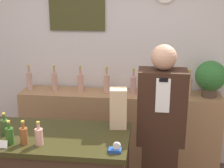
{
  "coord_description": "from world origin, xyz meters",
  "views": [
    {
      "loc": [
        0.41,
        -1.59,
        2.04
      ],
      "look_at": [
        0.08,
        1.15,
        1.22
      ],
      "focal_mm": 50.0,
      "sensor_mm": 36.0,
      "label": 1
    }
  ],
  "objects": [
    {
      "name": "shelf_bottle_0",
      "position": [
        -0.97,
        1.76,
        1.05
      ],
      "size": [
        0.07,
        0.07,
        0.29
      ],
      "color": "tan",
      "rests_on": "back_shelf"
    },
    {
      "name": "shelf_bottle_1",
      "position": [
        -0.66,
        1.77,
        1.05
      ],
      "size": [
        0.07,
        0.07,
        0.29
      ],
      "color": "tan",
      "rests_on": "back_shelf"
    },
    {
      "name": "shelf_bottle_6",
      "position": [
        0.86,
        1.76,
        1.05
      ],
      "size": [
        0.07,
        0.07,
        0.29
      ],
      "color": "tan",
      "rests_on": "back_shelf"
    },
    {
      "name": "back_wall",
      "position": [
        -0.0,
        2.0,
        1.35
      ],
      "size": [
        5.2,
        0.09,
        2.7
      ],
      "color": "silver",
      "rests_on": "ground_plane"
    },
    {
      "name": "paper_bag",
      "position": [
        0.18,
        0.75,
        1.14
      ],
      "size": [
        0.15,
        0.14,
        0.33
      ],
      "color": "tan",
      "rests_on": "display_counter"
    },
    {
      "name": "shelf_bottle_5",
      "position": [
        0.55,
        1.77,
        1.05
      ],
      "size": [
        0.07,
        0.07,
        0.29
      ],
      "color": "tan",
      "rests_on": "back_shelf"
    },
    {
      "name": "counter_bottle_2",
      "position": [
        -0.68,
        0.51,
        1.04
      ],
      "size": [
        0.06,
        0.06,
        0.18
      ],
      "color": "#335225",
      "rests_on": "display_counter"
    },
    {
      "name": "back_shelf",
      "position": [
        0.09,
        1.75,
        0.47
      ],
      "size": [
        2.28,
        0.38,
        0.94
      ],
      "color": "#9E754C",
      "rests_on": "ground_plane"
    },
    {
      "name": "shelf_bottle_2",
      "position": [
        -0.36,
        1.77,
        1.05
      ],
      "size": [
        0.07,
        0.07,
        0.29
      ],
      "color": "tan",
      "rests_on": "back_shelf"
    },
    {
      "name": "potted_plant",
      "position": [
        1.08,
        1.75,
        1.16
      ],
      "size": [
        0.33,
        0.33,
        0.4
      ],
      "color": "#4C3D2D",
      "rests_on": "back_shelf"
    },
    {
      "name": "shopkeeper",
      "position": [
        0.53,
        0.96,
        0.81
      ],
      "size": [
        0.41,
        0.26,
        1.63
      ],
      "color": "#331E14",
      "rests_on": "ground_plane"
    },
    {
      "name": "shelf_bottle_3",
      "position": [
        -0.06,
        1.76,
        1.05
      ],
      "size": [
        0.07,
        0.07,
        0.29
      ],
      "color": "tan",
      "rests_on": "back_shelf"
    },
    {
      "name": "shelf_bottle_4",
      "position": [
        0.25,
        1.73,
        1.05
      ],
      "size": [
        0.07,
        0.07,
        0.29
      ],
      "color": "tan",
      "rests_on": "back_shelf"
    },
    {
      "name": "tape_dispenser",
      "position": [
        0.2,
        0.34,
        0.99
      ],
      "size": [
        0.09,
        0.06,
        0.07
      ],
      "color": "#1E4799",
      "rests_on": "display_counter"
    },
    {
      "name": "price_card_right",
      "position": [
        -0.62,
        0.3,
        1.0
      ],
      "size": [
        0.09,
        0.02,
        0.06
      ],
      "color": "white",
      "rests_on": "display_counter"
    },
    {
      "name": "counter_bottle_3",
      "position": [
        -0.58,
        0.37,
        1.04
      ],
      "size": [
        0.06,
        0.06,
        0.18
      ],
      "color": "#2E571E",
      "rests_on": "display_counter"
    },
    {
      "name": "counter_bottle_5",
      "position": [
        -0.36,
        0.38,
        1.04
      ],
      "size": [
        0.06,
        0.06,
        0.18
      ],
      "color": "tan",
      "rests_on": "display_counter"
    },
    {
      "name": "counter_bottle_4",
      "position": [
        -0.48,
        0.38,
        1.04
      ],
      "size": [
        0.06,
        0.06,
        0.18
      ],
      "color": "brown",
      "rests_on": "display_counter"
    }
  ]
}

